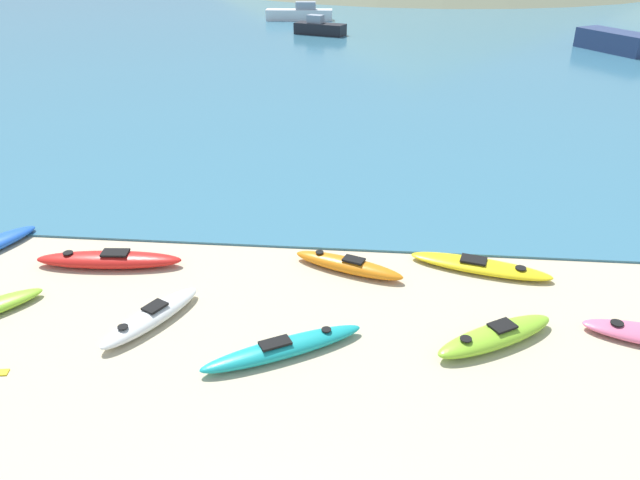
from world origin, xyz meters
TOP-DOWN VIEW (x-y plane):
  - bay_water at (0.00, 45.60)m, footprint 160.00×70.00m
  - kayak_on_sand_0 at (-0.32, 6.18)m, footprint 3.21×2.18m
  - kayak_on_sand_3 at (-5.10, 9.26)m, footprint 3.62×0.97m
  - kayak_on_sand_4 at (-3.25, 6.97)m, footprint 1.80×2.65m
  - kayak_on_sand_6 at (3.97, 9.89)m, footprint 3.48×1.60m
  - kayak_on_sand_7 at (0.77, 9.56)m, footprint 2.83×1.53m
  - kayak_on_sand_9 at (3.88, 6.94)m, footprint 2.75×2.09m
  - moored_boat_0 at (-5.44, 50.56)m, footprint 5.55×1.60m
  - moored_boat_1 at (-3.14, 43.54)m, footprint 3.91×2.43m
  - moored_boat_2 at (16.16, 38.90)m, footprint 4.22×5.17m

SIDE VIEW (x-z plane):
  - bay_water at x=0.00m, z-range 0.00..0.06m
  - kayak_on_sand_6 at x=3.97m, z-range -0.02..0.27m
  - kayak_on_sand_0 at x=-0.32m, z-range -0.02..0.33m
  - kayak_on_sand_4 at x=-3.25m, z-range -0.02..0.35m
  - kayak_on_sand_7 at x=0.77m, z-range -0.02..0.35m
  - kayak_on_sand_3 at x=-5.10m, z-range -0.02..0.38m
  - kayak_on_sand_9 at x=3.88m, z-range -0.02..0.38m
  - moored_boat_1 at x=-3.14m, z-range -0.14..1.21m
  - moored_boat_0 at x=-5.44m, z-range -0.16..1.29m
  - moored_boat_2 at x=16.16m, z-range 0.06..1.29m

